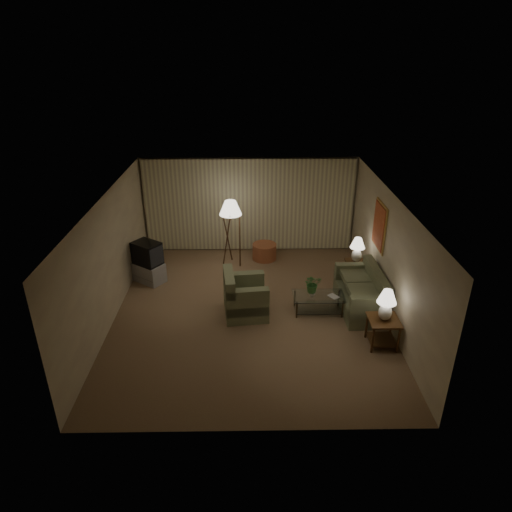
{
  "coord_description": "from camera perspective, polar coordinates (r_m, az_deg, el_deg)",
  "views": [
    {
      "loc": [
        -0.0,
        -8.82,
        5.61
      ],
      "look_at": [
        0.15,
        0.6,
        1.11
      ],
      "focal_mm": 32.0,
      "sensor_mm": 36.0,
      "label": 1
    }
  ],
  "objects": [
    {
      "name": "ground",
      "position": [
        10.45,
        -0.77,
        -6.93
      ],
      "size": [
        7.0,
        7.0,
        0.0
      ],
      "primitive_type": "plane",
      "color": "olive",
      "rests_on": "ground"
    },
    {
      "name": "side_table_far",
      "position": [
        11.7,
        12.29,
        -1.54
      ],
      "size": [
        0.49,
        0.42,
        0.6
      ],
      "color": "#3D2010",
      "rests_on": "ground"
    },
    {
      "name": "floor_lamp",
      "position": [
        12.18,
        -3.14,
        3.02
      ],
      "size": [
        0.59,
        0.59,
        1.82
      ],
      "color": "#3D2010",
      "rests_on": "ground"
    },
    {
      "name": "coffee_table",
      "position": [
        10.39,
        7.79,
        -5.6
      ],
      "size": [
        1.15,
        0.63,
        0.41
      ],
      "color": "silver",
      "rests_on": "ground"
    },
    {
      "name": "room_shell",
      "position": [
        11.02,
        -0.73,
        5.03
      ],
      "size": [
        6.04,
        7.02,
        2.72
      ],
      "color": "beige",
      "rests_on": "ground"
    },
    {
      "name": "vase",
      "position": [
        10.26,
        7.03,
        -4.62
      ],
      "size": [
        0.17,
        0.17,
        0.14
      ],
      "primitive_type": "imported",
      "rotation": [
        0.0,
        0.0,
        0.25
      ],
      "color": "white",
      "rests_on": "coffee_table"
    },
    {
      "name": "crt_tv",
      "position": [
        11.66,
        -13.46,
        0.35
      ],
      "size": [
        1.12,
        1.11,
        0.57
      ],
      "primitive_type": "cube",
      "rotation": [
        0.0,
        0.0,
        -0.62
      ],
      "color": "black",
      "rests_on": "tv_cabinet"
    },
    {
      "name": "table_lamp_near",
      "position": [
        9.23,
        16.0,
        -5.61
      ],
      "size": [
        0.38,
        0.38,
        0.66
      ],
      "color": "silver",
      "rests_on": "side_table_near"
    },
    {
      "name": "flowers",
      "position": [
        10.12,
        7.11,
        -3.23
      ],
      "size": [
        0.42,
        0.38,
        0.42
      ],
      "primitive_type": "imported",
      "rotation": [
        0.0,
        0.0,
        0.13
      ],
      "color": "#3A7735",
      "rests_on": "vase"
    },
    {
      "name": "tv_cabinet",
      "position": [
        11.89,
        -13.2,
        -1.99
      ],
      "size": [
        1.21,
        1.2,
        0.5
      ],
      "primitive_type": "cube",
      "rotation": [
        0.0,
        0.0,
        -0.62
      ],
      "color": "#98989A",
      "rests_on": "ground"
    },
    {
      "name": "book",
      "position": [
        10.27,
        9.3,
        -5.15
      ],
      "size": [
        0.28,
        0.29,
        0.02
      ],
      "primitive_type": "imported",
      "rotation": [
        0.0,
        0.0,
        0.6
      ],
      "color": "olive",
      "rests_on": "coffee_table"
    },
    {
      "name": "table_lamp_far",
      "position": [
        11.45,
        12.55,
        1.02
      ],
      "size": [
        0.37,
        0.37,
        0.63
      ],
      "color": "silver",
      "rests_on": "side_table_far"
    },
    {
      "name": "ottoman",
      "position": [
        12.76,
        1.06,
        0.57
      ],
      "size": [
        0.83,
        0.83,
        0.44
      ],
      "primitive_type": "cylinder",
      "rotation": [
        0.0,
        0.0,
        -0.3
      ],
      "color": "#995633",
      "rests_on": "ground"
    },
    {
      "name": "sofa",
      "position": [
        10.61,
        12.9,
        -4.69
      ],
      "size": [
        1.77,
        0.95,
        0.77
      ],
      "rotation": [
        0.0,
        0.0,
        -1.54
      ],
      "color": "#787D58",
      "rests_on": "ground"
    },
    {
      "name": "side_table_near",
      "position": [
        9.52,
        15.59,
        -8.56
      ],
      "size": [
        0.6,
        0.6,
        0.6
      ],
      "color": "#3D2010",
      "rests_on": "ground"
    },
    {
      "name": "armchair",
      "position": [
        10.17,
        -1.3,
        -5.22
      ],
      "size": [
        1.18,
        1.14,
        0.82
      ],
      "rotation": [
        0.0,
        0.0,
        1.68
      ],
      "color": "#787D58",
      "rests_on": "ground"
    }
  ]
}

